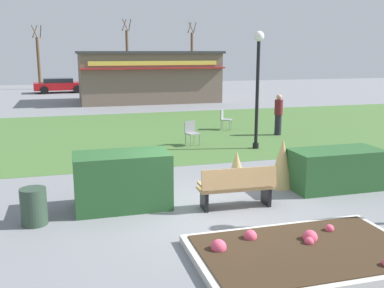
{
  "coord_description": "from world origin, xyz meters",
  "views": [
    {
      "loc": [
        -2.89,
        -8.82,
        3.44
      ],
      "look_at": [
        0.25,
        2.27,
        1.01
      ],
      "focal_mm": 41.53,
      "sensor_mm": 36.0,
      "label": 1
    }
  ],
  "objects_px": {
    "park_bench": "(237,187)",
    "lamppost_mid": "(258,76)",
    "cafe_chair_north": "(191,131)",
    "parked_car_center_slot": "(120,84)",
    "cafe_chair_west": "(224,118)",
    "person_strolling": "(278,114)",
    "food_kiosk": "(148,76)",
    "tree_left_bg": "(39,62)",
    "tree_center_bg": "(127,57)",
    "parked_car_west_slot": "(60,85)",
    "tree_right_bg": "(192,57)",
    "trash_bin": "(34,207)"
  },
  "relations": [
    {
      "from": "cafe_chair_west",
      "to": "park_bench",
      "type": "bearing_deg",
      "value": -108.31
    },
    {
      "from": "cafe_chair_west",
      "to": "parked_car_center_slot",
      "type": "relative_size",
      "value": 0.21
    },
    {
      "from": "food_kiosk",
      "to": "parked_car_west_slot",
      "type": "xyz_separation_m",
      "value": [
        -5.99,
        8.24,
        -1.07
      ]
    },
    {
      "from": "parked_car_west_slot",
      "to": "tree_center_bg",
      "type": "bearing_deg",
      "value": 40.3
    },
    {
      "from": "parked_car_center_slot",
      "to": "parked_car_west_slot",
      "type": "bearing_deg",
      "value": -179.96
    },
    {
      "from": "cafe_chair_west",
      "to": "parked_car_center_slot",
      "type": "xyz_separation_m",
      "value": [
        -2.13,
        20.4,
        0.12
      ]
    },
    {
      "from": "park_bench",
      "to": "food_kiosk",
      "type": "bearing_deg",
      "value": 84.79
    },
    {
      "from": "lamppost_mid",
      "to": "trash_bin",
      "type": "height_order",
      "value": "lamppost_mid"
    },
    {
      "from": "food_kiosk",
      "to": "parked_car_west_slot",
      "type": "bearing_deg",
      "value": 126.0
    },
    {
      "from": "lamppost_mid",
      "to": "person_strolling",
      "type": "xyz_separation_m",
      "value": [
        1.95,
        2.15,
        -1.73
      ]
    },
    {
      "from": "park_bench",
      "to": "tree_right_bg",
      "type": "height_order",
      "value": "tree_right_bg"
    },
    {
      "from": "tree_right_bg",
      "to": "tree_center_bg",
      "type": "xyz_separation_m",
      "value": [
        -6.98,
        -1.48,
        0.04
      ]
    },
    {
      "from": "person_strolling",
      "to": "lamppost_mid",
      "type": "bearing_deg",
      "value": 44.53
    },
    {
      "from": "lamppost_mid",
      "to": "parked_car_center_slot",
      "type": "xyz_separation_m",
      "value": [
        -1.89,
        24.38,
        -1.94
      ]
    },
    {
      "from": "lamppost_mid",
      "to": "tree_left_bg",
      "type": "distance_m",
      "value": 29.83
    },
    {
      "from": "park_bench",
      "to": "lamppost_mid",
      "type": "height_order",
      "value": "lamppost_mid"
    },
    {
      "from": "trash_bin",
      "to": "food_kiosk",
      "type": "bearing_deg",
      "value": 73.78
    },
    {
      "from": "tree_left_bg",
      "to": "tree_center_bg",
      "type": "xyz_separation_m",
      "value": [
        8.18,
        1.3,
        0.38
      ]
    },
    {
      "from": "cafe_chair_north",
      "to": "parked_car_center_slot",
      "type": "xyz_separation_m",
      "value": [
        0.18,
        23.2,
        0.12
      ]
    },
    {
      "from": "parked_car_west_slot",
      "to": "parked_car_center_slot",
      "type": "relative_size",
      "value": 1.02
    },
    {
      "from": "food_kiosk",
      "to": "tree_left_bg",
      "type": "bearing_deg",
      "value": 121.92
    },
    {
      "from": "person_strolling",
      "to": "tree_left_bg",
      "type": "xyz_separation_m",
      "value": [
        -10.62,
        26.39,
        1.61
      ]
    },
    {
      "from": "cafe_chair_west",
      "to": "cafe_chair_north",
      "type": "distance_m",
      "value": 3.62
    },
    {
      "from": "parked_car_west_slot",
      "to": "tree_right_bg",
      "type": "relative_size",
      "value": 0.68
    },
    {
      "from": "tree_right_bg",
      "to": "food_kiosk",
      "type": "bearing_deg",
      "value": -116.09
    },
    {
      "from": "trash_bin",
      "to": "lamppost_mid",
      "type": "bearing_deg",
      "value": 36.69
    },
    {
      "from": "tree_center_bg",
      "to": "tree_right_bg",
      "type": "bearing_deg",
      "value": 11.98
    },
    {
      "from": "lamppost_mid",
      "to": "trash_bin",
      "type": "bearing_deg",
      "value": -143.31
    },
    {
      "from": "cafe_chair_west",
      "to": "person_strolling",
      "type": "relative_size",
      "value": 0.53
    },
    {
      "from": "person_strolling",
      "to": "parked_car_west_slot",
      "type": "bearing_deg",
      "value": -71.6
    },
    {
      "from": "cafe_chair_north",
      "to": "parked_car_center_slot",
      "type": "distance_m",
      "value": 23.2
    },
    {
      "from": "parked_car_west_slot",
      "to": "tree_right_bg",
      "type": "distance_m",
      "value": 15.27
    },
    {
      "from": "cafe_chair_north",
      "to": "tree_right_bg",
      "type": "bearing_deg",
      "value": 74.15
    },
    {
      "from": "parked_car_center_slot",
      "to": "food_kiosk",
      "type": "bearing_deg",
      "value": -83.47
    },
    {
      "from": "tree_center_bg",
      "to": "parked_car_west_slot",
      "type": "bearing_deg",
      "value": -139.7
    },
    {
      "from": "tree_right_bg",
      "to": "parked_car_west_slot",
      "type": "bearing_deg",
      "value": -152.64
    },
    {
      "from": "parked_car_center_slot",
      "to": "cafe_chair_north",
      "type": "bearing_deg",
      "value": -90.44
    },
    {
      "from": "tree_center_bg",
      "to": "food_kiosk",
      "type": "bearing_deg",
      "value": -91.91
    },
    {
      "from": "person_strolling",
      "to": "tree_center_bg",
      "type": "bearing_deg",
      "value": -88.35
    },
    {
      "from": "cafe_chair_west",
      "to": "food_kiosk",
      "type": "bearing_deg",
      "value": 95.55
    },
    {
      "from": "trash_bin",
      "to": "tree_left_bg",
      "type": "relative_size",
      "value": 0.13
    },
    {
      "from": "person_strolling",
      "to": "cafe_chair_north",
      "type": "bearing_deg",
      "value": 10.23
    },
    {
      "from": "tree_left_bg",
      "to": "tree_right_bg",
      "type": "bearing_deg",
      "value": 10.38
    },
    {
      "from": "food_kiosk",
      "to": "parked_car_center_slot",
      "type": "height_order",
      "value": "food_kiosk"
    },
    {
      "from": "person_strolling",
      "to": "tree_center_bg",
      "type": "height_order",
      "value": "tree_center_bg"
    },
    {
      "from": "food_kiosk",
      "to": "cafe_chair_west",
      "type": "distance_m",
      "value": 12.28
    },
    {
      "from": "park_bench",
      "to": "tree_right_bg",
      "type": "bearing_deg",
      "value": 75.69
    },
    {
      "from": "parked_car_west_slot",
      "to": "cafe_chair_west",
      "type": "bearing_deg",
      "value": -70.64
    },
    {
      "from": "trash_bin",
      "to": "cafe_chair_west",
      "type": "height_order",
      "value": "cafe_chair_west"
    },
    {
      "from": "cafe_chair_west",
      "to": "person_strolling",
      "type": "bearing_deg",
      "value": -46.83
    }
  ]
}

